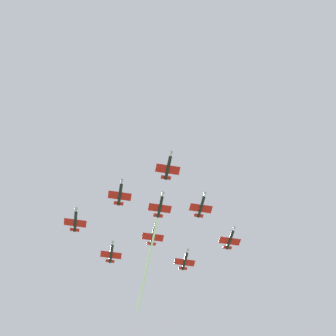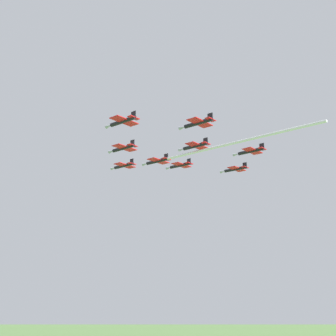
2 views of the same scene
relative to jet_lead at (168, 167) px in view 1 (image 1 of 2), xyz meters
The scene contains 9 objects.
jet_lead is the anchor object (origin of this frame).
jet_port_inner 22.20m from the jet_lead, ahead, with size 11.29×9.51×2.57m.
jet_starboard_inner 22.22m from the jet_lead, 80.81° to the left, with size 11.29×9.51×2.57m.
jet_port_outer 38.18m from the jet_lead, 35.81° to the left, with size 56.60×41.22×2.57m.
jet_starboard_outer 44.42m from the jet_lead, ahead, with size 11.29×9.51×2.57m.
jet_center_rear 44.41m from the jet_lead, 80.81° to the left, with size 11.29×9.51×2.57m.
jet_port_trail 34.55m from the jet_lead, 35.81° to the left, with size 11.29×9.51×2.57m.
jet_starboard_trail 49.67m from the jet_lead, 17.38° to the left, with size 11.29×9.51×2.57m.
jet_tail_end 49.65m from the jet_lead, 54.25° to the left, with size 11.29×9.51×2.57m.
Camera 1 is at (-70.41, -43.39, 3.98)m, focal length 46.64 mm.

